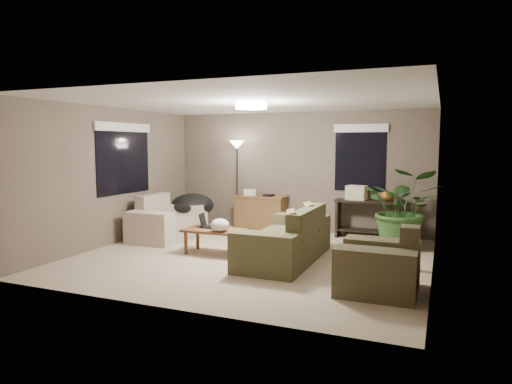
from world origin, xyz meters
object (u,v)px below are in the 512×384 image
at_px(desk, 261,213).
at_px(papasan_chair, 192,209).
at_px(loveseat, 167,223).
at_px(console_table, 369,216).
at_px(houseplant, 403,217).
at_px(armchair, 380,268).
at_px(main_sofa, 288,242).
at_px(floor_lamp, 237,155).
at_px(cat_scratching_post, 408,256).
at_px(coffee_table, 214,233).

xyz_separation_m(desk, papasan_chair, (-1.32, -0.59, 0.09)).
height_order(loveseat, papasan_chair, loveseat).
distance_m(console_table, houseplant, 0.95).
bearing_deg(papasan_chair, loveseat, -96.35).
xyz_separation_m(armchair, houseplant, (0.06, 2.60, 0.26)).
relative_size(main_sofa, houseplant, 1.54).
height_order(main_sofa, floor_lamp, floor_lamp).
relative_size(houseplant, cat_scratching_post, 2.86).
relative_size(main_sofa, coffee_table, 2.20).
bearing_deg(houseplant, loveseat, -169.07).
bearing_deg(papasan_chair, main_sofa, -30.79).
height_order(desk, houseplant, houseplant).
xyz_separation_m(coffee_table, console_table, (2.21, 2.28, 0.08)).
distance_m(coffee_table, cat_scratching_post, 3.10).
distance_m(console_table, papasan_chair, 3.63).
xyz_separation_m(main_sofa, console_table, (0.93, 2.23, 0.14)).
xyz_separation_m(console_table, houseplant, (0.69, -0.64, 0.12)).
bearing_deg(cat_scratching_post, armchair, -102.90).
height_order(armchair, houseplant, houseplant).
distance_m(desk, console_table, 2.25).
bearing_deg(main_sofa, coffee_table, -177.69).
bearing_deg(houseplant, coffee_table, -150.58).
distance_m(main_sofa, houseplant, 2.27).
height_order(console_table, papasan_chair, papasan_chair).
bearing_deg(coffee_table, houseplant, 29.42).
relative_size(main_sofa, cat_scratching_post, 4.40).
relative_size(loveseat, console_table, 1.23).
xyz_separation_m(papasan_chair, houseplant, (4.26, 0.01, 0.09)).
distance_m(loveseat, armchair, 4.63).
height_order(loveseat, armchair, same).
height_order(loveseat, houseplant, houseplant).
relative_size(main_sofa, console_table, 1.69).
distance_m(coffee_table, console_table, 3.18).
bearing_deg(main_sofa, floor_lamp, 131.36).
height_order(loveseat, desk, loveseat).
bearing_deg(armchair, papasan_chair, 148.29).
xyz_separation_m(loveseat, desk, (1.42, 1.43, 0.08)).
distance_m(console_table, cat_scratching_post, 2.29).
bearing_deg(main_sofa, armchair, -33.23).
xyz_separation_m(desk, cat_scratching_post, (3.13, -2.05, -0.16)).
distance_m(loveseat, desk, 2.01).
distance_m(main_sofa, papasan_chair, 3.09).
bearing_deg(floor_lamp, desk, 9.30).
xyz_separation_m(armchair, desk, (-2.87, 3.18, 0.08)).
distance_m(loveseat, houseplant, 4.44).
bearing_deg(desk, console_table, 1.49).
xyz_separation_m(console_table, floor_lamp, (-2.76, -0.14, 1.16)).
relative_size(main_sofa, floor_lamp, 1.15).
relative_size(armchair, floor_lamp, 0.52).
height_order(coffee_table, papasan_chair, papasan_chair).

